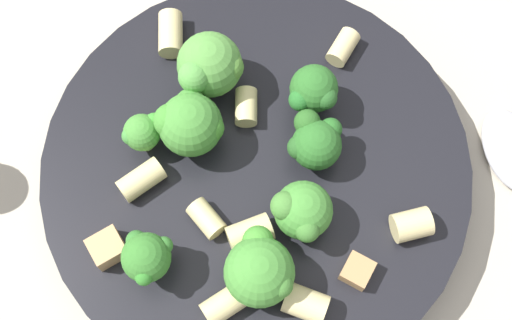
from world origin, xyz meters
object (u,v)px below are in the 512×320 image
at_px(rigatoni_6, 171,34).
at_px(chicken_chunk_1, 107,248).
at_px(rigatoni_1, 249,106).
at_px(rigatoni_3, 206,219).
at_px(rigatoni_5, 141,181).
at_px(broccoli_floret_5, 142,132).
at_px(broccoli_floret_7, 146,257).
at_px(chicken_chunk_0, 357,271).
at_px(pasta_bowl, 256,173).
at_px(broccoli_floret_1, 210,66).
at_px(broccoli_floret_3, 262,270).
at_px(broccoli_floret_6, 301,211).
at_px(rigatoni_7, 224,305).
at_px(rigatoni_0, 306,304).
at_px(broccoli_floret_2, 315,140).
at_px(broccoli_floret_0, 189,123).
at_px(rigatoni_2, 343,47).
at_px(broccoli_floret_4, 314,91).
at_px(rigatoni_8, 250,233).

bearing_deg(rigatoni_6, chicken_chunk_1, 158.11).
relative_size(rigatoni_1, rigatoni_3, 1.02).
relative_size(rigatoni_5, chicken_chunk_1, 1.46).
distance_m(broccoli_floret_5, chicken_chunk_1, 0.07).
bearing_deg(broccoli_floret_7, rigatoni_1, -39.27).
bearing_deg(rigatoni_6, chicken_chunk_0, -153.17).
distance_m(pasta_bowl, broccoli_floret_1, 0.07).
distance_m(broccoli_floret_3, chicken_chunk_0, 0.06).
distance_m(pasta_bowl, broccoli_floret_6, 0.06).
height_order(broccoli_floret_6, rigatoni_3, broccoli_floret_6).
bearing_deg(chicken_chunk_0, rigatoni_7, 94.85).
bearing_deg(rigatoni_0, broccoli_floret_5, 34.22).
bearing_deg(broccoli_floret_2, rigatoni_6, 39.23).
distance_m(broccoli_floret_0, rigatoni_5, 0.05).
xyz_separation_m(broccoli_floret_1, rigatoni_7, (-0.14, 0.01, -0.02)).
bearing_deg(chicken_chunk_1, broccoli_floret_5, -24.38).
relative_size(broccoli_floret_1, broccoli_floret_3, 1.00).
xyz_separation_m(rigatoni_0, rigatoni_5, (0.09, 0.08, -0.00)).
distance_m(broccoli_floret_1, rigatoni_0, 0.15).
bearing_deg(rigatoni_7, rigatoni_6, 2.51).
height_order(rigatoni_7, chicken_chunk_1, same).
height_order(rigatoni_5, rigatoni_6, same).
relative_size(pasta_bowl, rigatoni_2, 11.58).
bearing_deg(rigatoni_1, broccoli_floret_4, -94.26).
bearing_deg(chicken_chunk_0, broccoli_floret_2, 7.81).
relative_size(rigatoni_6, rigatoni_7, 1.18).
xyz_separation_m(rigatoni_1, rigatoni_2, (0.03, -0.07, -0.00)).
bearing_deg(rigatoni_5, broccoli_floret_3, -137.73).
bearing_deg(broccoli_floret_1, broccoli_floret_5, 125.49).
relative_size(broccoli_floret_0, rigatoni_2, 1.88).
bearing_deg(rigatoni_3, rigatoni_8, -119.56).
bearing_deg(chicken_chunk_1, pasta_bowl, -67.78).
bearing_deg(broccoli_floret_6, rigatoni_3, 81.18).
bearing_deg(rigatoni_1, broccoli_floret_1, 43.05).
bearing_deg(chicken_chunk_1, rigatoni_5, -32.79).
bearing_deg(rigatoni_3, pasta_bowl, -49.04).
relative_size(rigatoni_7, chicken_chunk_1, 1.28).
distance_m(broccoli_floret_1, broccoli_floret_3, 0.13).
bearing_deg(rigatoni_2, rigatoni_1, 114.99).
bearing_deg(broccoli_floret_0, rigatoni_2, -67.30).
xyz_separation_m(broccoli_floret_7, rigatoni_6, (0.15, -0.03, -0.02)).
height_order(broccoli_floret_7, rigatoni_8, broccoli_floret_7).
bearing_deg(broccoli_floret_5, broccoli_floret_1, -54.51).
bearing_deg(rigatoni_6, broccoli_floret_2, -140.77).
bearing_deg(chicken_chunk_0, rigatoni_1, 21.82).
bearing_deg(rigatoni_2, pasta_bowl, 134.91).
height_order(broccoli_floret_1, rigatoni_5, broccoli_floret_1).
bearing_deg(rigatoni_7, broccoli_floret_6, -50.15).
xyz_separation_m(rigatoni_1, rigatoni_3, (-0.07, 0.04, -0.00)).
bearing_deg(rigatoni_8, broccoli_floret_7, 97.14).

